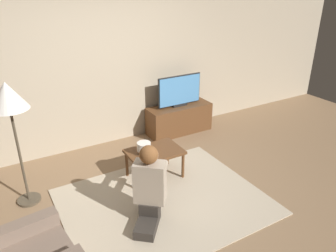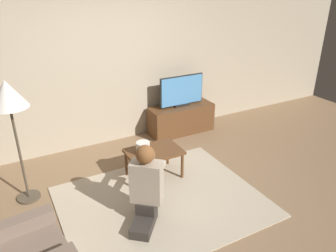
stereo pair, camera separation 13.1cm
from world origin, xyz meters
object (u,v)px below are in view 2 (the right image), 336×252
Objects in this scene: tv at (182,91)px; coffee_table at (154,154)px; floor_lamp at (8,100)px; person_kneeling at (146,184)px; table_lamp at (143,147)px.

tv is 1.58m from coffee_table.
person_kneeling is (1.14, -1.07, -0.83)m from floor_lamp.
floor_lamp is at bearing -163.89° from tv.
tv is 4.55× the size of table_lamp.
coffee_table is 0.23m from table_lamp.
coffee_table is 4.03× the size of table_lamp.
tv is 2.83m from floor_lamp.
floor_lamp is 8.53× the size of table_lamp.
coffee_table is 0.47× the size of floor_lamp.
floor_lamp is at bearing 168.75° from coffee_table.
tv is at bearing 41.89° from table_lamp.
coffee_table is at bearing -134.40° from tv.
person_kneeling is at bearing -43.12° from floor_lamp.
floor_lamp reaches higher than tv.
table_lamp is at bearing -71.92° from person_kneeling.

